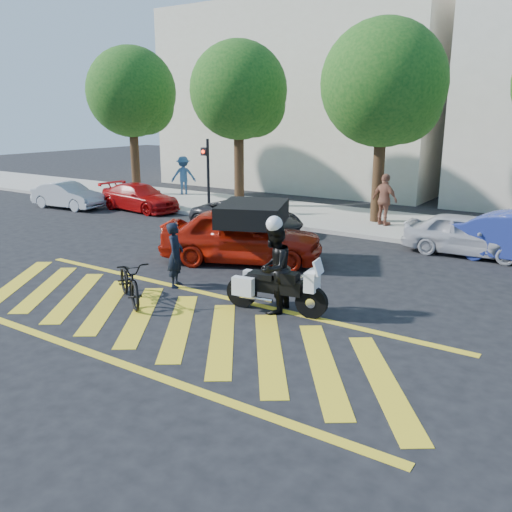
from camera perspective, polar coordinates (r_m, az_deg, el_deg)
The scene contains 19 objects.
ground at distance 11.70m, azimuth -9.91°, elevation -6.69°, with size 90.00×90.00×0.00m, color black.
sidewalk at distance 21.62m, azimuth 12.45°, elevation 3.42°, with size 60.00×5.00×0.15m, color #9E998E.
crosswalk at distance 11.72m, azimuth -10.05°, elevation -6.63°, with size 12.33×4.00×0.01m.
building_left at distance 32.76m, azimuth 5.44°, elevation 16.18°, with size 16.00×8.00×10.00m, color beige.
tree_far_left at distance 28.53m, azimuth -12.70°, elevation 16.18°, with size 4.40×4.40×7.41m.
tree_left at distance 24.29m, azimuth -1.51°, elevation 16.67°, with size 4.20×4.20×7.26m.
tree_center at distance 21.24m, azimuth 13.64°, elevation 16.80°, with size 4.60×4.60×7.56m.
signal_pole at distance 22.62m, azimuth -5.16°, elevation 8.94°, with size 0.28×0.43×3.20m.
officer_bike at distance 13.62m, azimuth -8.47°, elevation 0.12°, with size 0.60×0.39×1.64m, color black.
bicycle at distance 12.78m, azimuth -13.17°, elevation -2.53°, with size 0.69×1.97×1.03m, color black.
police_motorcycle at distance 11.82m, azimuth 1.93°, elevation -3.32°, with size 2.35×0.86×1.04m.
officer_moto at distance 11.71m, azimuth 1.90°, elevation -1.32°, with size 0.96×0.75×1.98m, color black.
red_convertible at distance 15.68m, azimuth -1.50°, elevation 2.14°, with size 1.87×4.65×1.58m, color #9B1407.
parked_far_left at distance 26.16m, azimuth -19.21°, elevation 6.04°, with size 1.24×3.55×1.17m, color #9A9DA1.
parked_left at distance 24.69m, azimuth -12.14°, elevation 6.06°, with size 1.65×4.05×1.18m, color #AA0A0A.
parked_mid_left at distance 19.56m, azimuth -0.99°, elevation 4.14°, with size 1.98×4.30×1.19m, color black.
parked_mid_right at distance 17.75m, azimuth 21.33°, elevation 2.12°, with size 1.51×3.76×1.28m, color #B3B2B7.
pedestrian_left at distance 28.24m, azimuth -7.64°, elevation 8.41°, with size 1.24×0.71×1.92m, color #2E537E.
pedestrian_right at distance 20.72m, azimuth 13.40°, elevation 5.79°, with size 1.13×0.47×1.92m, color #945943.
Camera 1 is at (7.60, -7.80, 4.27)m, focal length 38.00 mm.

